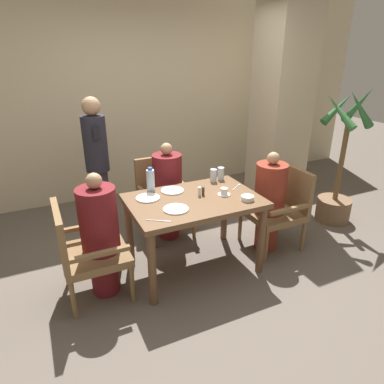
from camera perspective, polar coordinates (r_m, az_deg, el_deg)
The scene contains 24 objects.
ground_plane at distance 3.52m, azimuth 0.29°, elevation -12.19°, with size 16.00×16.00×0.00m, color #60564C.
wall_back at distance 4.96m, azimuth -10.89°, elevation 15.34°, with size 8.00×0.06×2.80m.
pillar_stone at distance 4.70m, azimuth 14.65°, elevation 14.00°, with size 0.59×0.59×2.70m.
dining_table at distance 3.19m, azimuth 0.31°, elevation -2.83°, with size 1.20×0.81×0.74m.
chair_left_side at distance 3.04m, azimuth -17.50°, elevation -9.08°, with size 0.55×0.54×0.87m.
diner_in_left_chair at distance 3.00m, azimuth -15.04°, elevation -6.85°, with size 0.32×0.32×1.12m.
chair_far_side at distance 3.95m, azimuth -4.79°, elevation -0.32°, with size 0.54×0.55×0.87m.
diner_in_far_chair at distance 3.79m, azimuth -4.08°, elevation 0.25°, with size 0.32×0.32×1.10m.
chair_right_side at distance 3.77m, azimuth 14.37°, elevation -2.17°, with size 0.55×0.54×0.87m.
diner_in_right_chair at distance 3.66m, azimuth 12.75°, elevation -1.42°, with size 0.32×0.32×1.08m.
standing_host at distance 4.03m, azimuth -15.52°, elevation 4.92°, with size 0.26×0.30×1.55m.
potted_palm at distance 4.53m, azimuth 23.07°, elevation 1.56°, with size 0.48×0.49×1.65m.
plate_main_left at distance 3.17m, azimuth -7.36°, elevation -0.99°, with size 0.22×0.22×0.01m.
plate_main_right at distance 2.94m, azimuth -2.72°, elevation -2.86°, with size 0.22×0.22×0.01m.
plate_dessert_center at distance 3.32m, azimuth -3.29°, elevation 0.25°, with size 0.22×0.22×0.01m.
teacup_with_saucer at distance 3.23m, azimuth 5.36°, elevation -0.02°, with size 0.12×0.12×0.07m.
bowl_small at distance 3.15m, azimuth 9.22°, elevation -1.00°, with size 0.12×0.12×0.04m.
water_bottle at distance 3.29m, azimuth -6.92°, elevation 1.94°, with size 0.08×0.08×0.24m.
glass_tall_near at distance 3.60m, azimuth 4.82°, elevation 3.09°, with size 0.07×0.07×0.13m.
glass_tall_mid at distance 3.54m, azimuth 3.59°, elevation 2.78°, with size 0.07×0.07×0.13m.
salt_shaker at distance 3.19m, azimuth 1.24°, elevation 0.08°, with size 0.03×0.03×0.09m.
pepper_shaker at distance 3.21m, azimuth 1.86°, elevation 0.16°, with size 0.03×0.03×0.08m.
fork_beside_plate at distance 3.44m, azimuth 7.47°, elevation 0.88°, with size 0.16×0.12×0.00m.
knife_beside_plate at distance 2.76m, azimuth -5.35°, elevation -4.80°, with size 0.18×0.12×0.00m.
Camera 1 is at (-1.24, -2.60, 2.03)m, focal length 32.00 mm.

